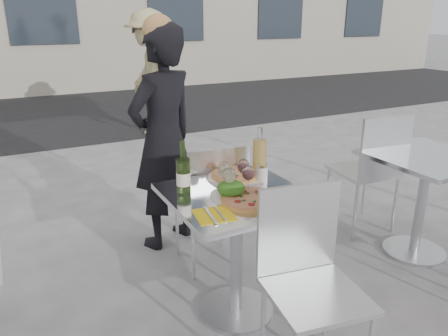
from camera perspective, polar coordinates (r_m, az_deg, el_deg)
name	(u,v)px	position (r m, az deg, el deg)	size (l,w,h in m)	color
ground	(236,311)	(2.71, 1.52, -18.18)	(80.00, 80.00, 0.00)	slate
street_asphalt	(67,112)	(8.61, -19.86, 6.95)	(24.00, 5.00, 0.00)	black
main_table	(236,229)	(2.43, 1.64, -7.99)	(0.72, 0.72, 0.75)	#B7BABF
side_table_right	(424,184)	(3.36, 24.69, -1.93)	(0.72, 0.72, 0.75)	#B7BABF
chair_far	(213,198)	(2.85, -1.44, -3.94)	(0.44, 0.45, 0.89)	silver
chair_near	(307,268)	(2.11, 10.84, -12.69)	(0.48, 0.49, 0.92)	silver
side_chair_rfar	(373,164)	(3.55, 18.86, 0.50)	(0.49, 0.50, 0.97)	silver
woman_diner	(164,140)	(3.17, -7.90, 3.66)	(0.59, 0.39, 1.62)	black
pedestrian_b	(150,75)	(6.35, -9.60, 11.92)	(1.14, 0.66, 1.76)	tan
pizza_near	(251,199)	(2.24, 3.58, -4.13)	(0.32, 0.32, 0.02)	#E4A059
pizza_far	(235,176)	(2.56, 1.48, -1.01)	(0.32, 0.32, 0.03)	white
salad_plate	(231,190)	(2.30, 0.94, -2.85)	(0.22, 0.22, 0.09)	white
wine_bottle	(183,174)	(2.30, -5.33, -0.83)	(0.07, 0.08, 0.29)	#37541F
carafe	(259,156)	(2.58, 4.65, 1.54)	(0.08, 0.08, 0.29)	#DABF5D
sugar_shaker	(262,173)	(2.49, 4.97, -0.68)	(0.06, 0.06, 0.11)	white
wineglass_white_a	(229,177)	(2.27, 0.65, -1.14)	(0.07, 0.07, 0.16)	white
wineglass_white_b	(224,170)	(2.37, 0.01, -0.21)	(0.07, 0.07, 0.16)	white
wineglass_red_a	(248,174)	(2.31, 3.21, -0.77)	(0.07, 0.07, 0.16)	white
wineglass_red_b	(243,167)	(2.41, 2.56, 0.10)	(0.07, 0.07, 0.16)	white
napkin_left	(214,215)	(2.09, -1.32, -6.10)	(0.20, 0.20, 0.01)	yellow
napkin_right	(305,200)	(2.29, 10.52, -4.11)	(0.21, 0.21, 0.01)	yellow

